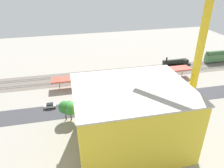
# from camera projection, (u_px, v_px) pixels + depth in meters

# --- Properties ---
(ground_plane) EXTENTS (195.27, 195.27, 0.00)m
(ground_plane) POSITION_uv_depth(u_px,v_px,m) (123.00, 98.00, 79.94)
(ground_plane) COLOR gray
(ground_plane) RESTS_ON ground
(rail_bed) EXTENTS (122.27, 15.69, 0.01)m
(rail_bed) POSITION_uv_depth(u_px,v_px,m) (111.00, 75.00, 98.00)
(rail_bed) COLOR #665E54
(rail_bed) RESTS_ON ground
(street_asphalt) EXTENTS (122.19, 11.21, 0.01)m
(street_asphalt) POSITION_uv_depth(u_px,v_px,m) (126.00, 103.00, 76.99)
(street_asphalt) COLOR #38383D
(street_asphalt) RESTS_ON ground
(track_rails) EXTENTS (122.02, 9.25, 0.12)m
(track_rails) POSITION_uv_depth(u_px,v_px,m) (111.00, 75.00, 97.92)
(track_rails) COLOR #9E9EA8
(track_rails) RESTS_ON ground
(platform_canopy_near) EXTENTS (60.41, 6.15, 4.02)m
(platform_canopy_near) POSITION_uv_depth(u_px,v_px,m) (124.00, 74.00, 90.51)
(platform_canopy_near) COLOR #C63D2D
(platform_canopy_near) RESTS_ON ground
(locomotive) EXTENTS (14.47, 2.95, 5.01)m
(locomotive) POSITION_uv_depth(u_px,v_px,m) (177.00, 63.00, 106.75)
(locomotive) COLOR black
(locomotive) RESTS_ON ground
(passenger_coach) EXTENTS (17.51, 3.43, 6.11)m
(passenger_coach) POSITION_uv_depth(u_px,v_px,m) (221.00, 56.00, 111.33)
(passenger_coach) COLOR black
(passenger_coach) RESTS_ON ground
(parked_car_0) EXTENTS (4.20, 1.99, 1.73)m
(parked_car_0) POSITION_uv_depth(u_px,v_px,m) (171.00, 91.00, 83.06)
(parked_car_0) COLOR black
(parked_car_0) RESTS_ON ground
(parked_car_1) EXTENTS (4.50, 1.92, 1.69)m
(parked_car_1) POSITION_uv_depth(u_px,v_px,m) (154.00, 93.00, 81.78)
(parked_car_1) COLOR black
(parked_car_1) RESTS_ON ground
(parked_car_2) EXTENTS (4.63, 1.87, 1.73)m
(parked_car_2) POSITION_uv_depth(u_px,v_px,m) (137.00, 94.00, 81.09)
(parked_car_2) COLOR black
(parked_car_2) RESTS_ON ground
(parked_car_3) EXTENTS (4.61, 2.05, 1.74)m
(parked_car_3) POSITION_uv_depth(u_px,v_px,m) (120.00, 97.00, 79.55)
(parked_car_3) COLOR black
(parked_car_3) RESTS_ON ground
(parked_car_4) EXTENTS (4.57, 2.00, 1.66)m
(parked_car_4) POSITION_uv_depth(u_px,v_px,m) (106.00, 100.00, 77.88)
(parked_car_4) COLOR black
(parked_car_4) RESTS_ON ground
(parked_car_5) EXTENTS (4.78, 1.88, 1.70)m
(parked_car_5) POSITION_uv_depth(u_px,v_px,m) (86.00, 102.00, 76.33)
(parked_car_5) COLOR black
(parked_car_5) RESTS_ON ground
(parked_car_6) EXTENTS (4.70, 1.93, 1.69)m
(parked_car_6) POSITION_uv_depth(u_px,v_px,m) (68.00, 105.00, 74.81)
(parked_car_6) COLOR black
(parked_car_6) RESTS_ON ground
(parked_car_7) EXTENTS (4.11, 1.89, 1.58)m
(parked_car_7) POSITION_uv_depth(u_px,v_px,m) (50.00, 106.00, 74.33)
(parked_car_7) COLOR black
(parked_car_7) RESTS_ON ground
(construction_building) EXTENTS (28.50, 22.86, 16.80)m
(construction_building) POSITION_uv_depth(u_px,v_px,m) (131.00, 117.00, 55.69)
(construction_building) COLOR yellow
(construction_building) RESTS_ON ground
(construction_roof_slab) EXTENTS (29.11, 23.47, 0.40)m
(construction_roof_slab) POSITION_uv_depth(u_px,v_px,m) (133.00, 88.00, 51.69)
(construction_roof_slab) COLOR #B7B2A8
(construction_roof_slab) RESTS_ON construction_building
(tower_crane) EXTENTS (15.97, 20.68, 39.36)m
(tower_crane) POSITION_uv_depth(u_px,v_px,m) (193.00, 54.00, 55.97)
(tower_crane) COLOR gray
(tower_crane) RESTS_ON ground
(box_truck_0) EXTENTS (8.36, 2.66, 3.58)m
(box_truck_0) POSITION_uv_depth(u_px,v_px,m) (127.00, 103.00, 74.11)
(box_truck_0) COLOR black
(box_truck_0) RESTS_ON ground
(street_tree_0) EXTENTS (4.02, 4.02, 6.67)m
(street_tree_0) POSITION_uv_depth(u_px,v_px,m) (65.00, 107.00, 66.52)
(street_tree_0) COLOR brown
(street_tree_0) RESTS_ON ground
(street_tree_1) EXTENTS (4.87, 4.87, 6.77)m
(street_tree_1) POSITION_uv_depth(u_px,v_px,m) (115.00, 104.00, 68.75)
(street_tree_1) COLOR brown
(street_tree_1) RESTS_ON ground
(street_tree_2) EXTENTS (5.96, 5.96, 8.39)m
(street_tree_2) POSITION_uv_depth(u_px,v_px,m) (108.00, 100.00, 68.80)
(street_tree_2) COLOR brown
(street_tree_2) RESTS_ON ground
(street_tree_4) EXTENTS (4.38, 4.38, 6.43)m
(street_tree_4) POSITION_uv_depth(u_px,v_px,m) (70.00, 108.00, 66.68)
(street_tree_4) COLOR brown
(street_tree_4) RESTS_ON ground
(traffic_light) EXTENTS (0.50, 0.36, 7.36)m
(traffic_light) POSITION_uv_depth(u_px,v_px,m) (110.00, 101.00, 69.33)
(traffic_light) COLOR #333333
(traffic_light) RESTS_ON ground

